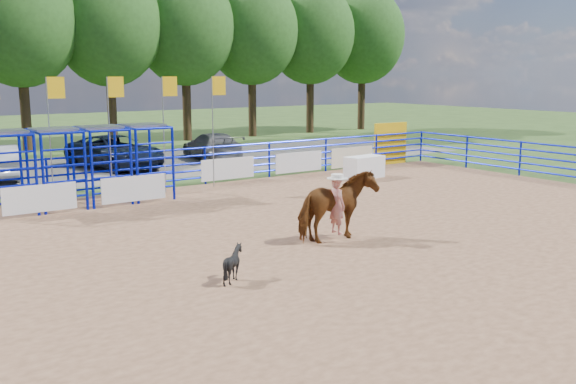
# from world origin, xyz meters

# --- Properties ---
(ground) EXTENTS (120.00, 120.00, 0.00)m
(ground) POSITION_xyz_m (0.00, 0.00, 0.00)
(ground) COLOR #3B5723
(ground) RESTS_ON ground
(arena_dirt) EXTENTS (30.00, 20.00, 0.02)m
(arena_dirt) POSITION_xyz_m (0.00, 0.00, 0.01)
(arena_dirt) COLOR #966A4B
(arena_dirt) RESTS_ON ground
(gravel_strip) EXTENTS (40.00, 10.00, 0.01)m
(gravel_strip) POSITION_xyz_m (0.00, 17.00, 0.01)
(gravel_strip) COLOR #68655C
(gravel_strip) RESTS_ON ground
(announcer_table) EXTENTS (1.77, 0.96, 0.91)m
(announcer_table) POSITION_xyz_m (9.16, 7.59, 0.47)
(announcer_table) COLOR white
(announcer_table) RESTS_ON arena_dirt
(horse_and_rider) EXTENTS (2.16, 1.02, 2.49)m
(horse_and_rider) POSITION_xyz_m (1.74, 0.25, 0.99)
(horse_and_rider) COLOR brown
(horse_and_rider) RESTS_ON arena_dirt
(calf) EXTENTS (0.74, 0.67, 0.76)m
(calf) POSITION_xyz_m (-2.11, -1.10, 0.40)
(calf) COLOR black
(calf) RESTS_ON arena_dirt
(car_c) EXTENTS (3.75, 5.82, 1.49)m
(car_c) POSITION_xyz_m (1.67, 16.34, 0.76)
(car_c) COLOR black
(car_c) RESTS_ON gravel_strip
(car_d) EXTENTS (2.38, 4.81, 1.34)m
(car_d) POSITION_xyz_m (6.81, 16.58, 0.68)
(car_d) COLOR #59595C
(car_d) RESTS_ON gravel_strip
(perimeter_fence) EXTENTS (30.10, 20.10, 1.50)m
(perimeter_fence) POSITION_xyz_m (0.00, 0.00, 0.75)
(perimeter_fence) COLOR #0815BA
(perimeter_fence) RESTS_ON ground
(chute_assembly) EXTENTS (19.32, 2.41, 4.20)m
(chute_assembly) POSITION_xyz_m (-1.90, 8.84, 1.26)
(chute_assembly) COLOR #0815BA
(chute_assembly) RESTS_ON ground
(treeline) EXTENTS (56.40, 6.40, 11.24)m
(treeline) POSITION_xyz_m (0.00, 26.00, 7.53)
(treeline) COLOR #3F2B19
(treeline) RESTS_ON ground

